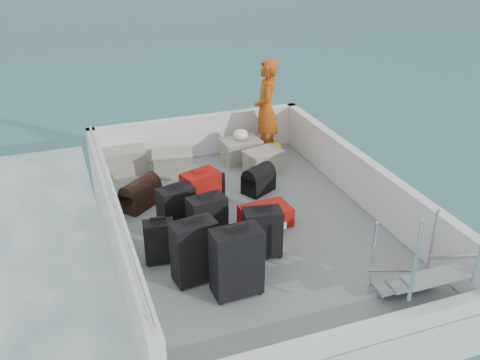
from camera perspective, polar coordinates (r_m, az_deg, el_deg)
The scene contains 22 objects.
ground at distance 7.52m, azimuth 0.86°, elevation -8.73°, with size 160.00×160.00×0.00m, color #174251.
ferry_hull at distance 7.35m, azimuth 0.88°, elevation -6.83°, with size 3.60×5.00×0.60m, color silver.
deck at distance 7.19m, azimuth 0.90°, elevation -4.76°, with size 3.30×4.70×0.02m, color slate.
deck_fittings at distance 6.86m, azimuth 4.58°, elevation -2.83°, with size 3.60×5.00×0.90m.
suitcase_0 at distance 5.98m, azimuth -4.86°, elevation -7.66°, with size 0.49×0.28×0.75m, color black.
suitcase_1 at distance 6.38m, azimuth -8.59°, elevation -6.58°, with size 0.36×0.20×0.54m, color black.
suitcase_2 at distance 6.90m, azimuth -6.78°, elevation -3.24°, with size 0.44×0.27×0.64m, color black.
suitcase_3 at distance 5.75m, azimuth -0.36°, elevation -8.81°, with size 0.53×0.31×0.80m, color black.
suitcase_4 at distance 6.60m, azimuth -3.51°, elevation -4.45°, with size 0.45×0.27×0.67m, color black.
suitcase_5 at distance 7.19m, azimuth -4.19°, elevation -1.62°, with size 0.49×0.29×0.67m, color maroon.
suitcase_6 at distance 6.40m, azimuth 2.38°, elevation -5.69°, with size 0.45×0.27×0.63m, color black.
suitcase_8 at distance 7.12m, azimuth 2.73°, elevation -3.84°, with size 0.43×0.65×0.26m, color maroon.
duffel_0 at distance 7.66m, azimuth -10.55°, elevation -1.67°, with size 0.60×0.30×0.32m, color black, non-canonical shape.
duffel_1 at distance 7.72m, azimuth -3.38°, elevation -0.98°, with size 0.47×0.30×0.32m, color black, non-canonical shape.
duffel_2 at distance 7.92m, azimuth 1.99°, elevation -0.18°, with size 0.46×0.30×0.32m, color black, non-canonical shape.
crate_0 at distance 8.72m, azimuth -12.21°, elevation 1.98°, with size 0.61×0.42×0.37m, color gray.
crate_1 at distance 8.50m, azimuth -7.20°, elevation 1.68°, with size 0.58×0.40×0.35m, color gray.
crate_2 at distance 8.89m, azimuth 0.08°, elevation 3.08°, with size 0.59×0.41×0.36m, color gray.
crate_3 at distance 8.55m, azimuth 2.48°, elevation 1.94°, with size 0.54×0.37×0.33m, color gray.
yellow_bag at distance 9.18m, azimuth 3.66°, elevation 3.36°, with size 0.28×0.26×0.22m, color yellow.
white_bag at distance 8.79m, azimuth 0.09°, elevation 4.68°, with size 0.24×0.24×0.18m, color white.
passenger at distance 8.87m, azimuth 2.79°, elevation 7.52°, with size 0.61×0.40×1.66m, color orange.
Camera 1 is at (-2.20, -5.72, 4.36)m, focal length 40.00 mm.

